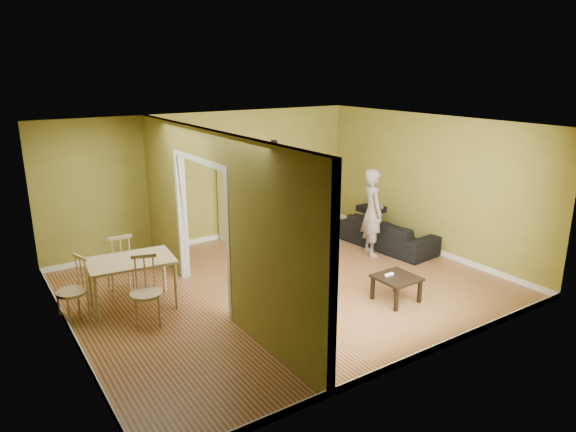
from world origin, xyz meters
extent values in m
plane|color=#A77C4C|center=(0.00, 0.00, 0.00)|extent=(6.50, 6.50, 0.00)
plane|color=white|center=(0.00, 0.00, 2.60)|extent=(6.50, 6.50, 0.00)
plane|color=olive|center=(0.00, 2.75, 1.30)|extent=(6.50, 0.00, 6.50)
plane|color=olive|center=(0.00, -2.75, 1.30)|extent=(6.50, 0.00, 6.50)
plane|color=olive|center=(-3.25, 0.00, 1.30)|extent=(0.00, 5.50, 5.50)
plane|color=olive|center=(3.25, 0.00, 1.30)|extent=(0.00, 5.50, 5.50)
cube|color=black|center=(1.50, 2.69, 1.90)|extent=(0.10, 0.10, 0.10)
imported|color=black|center=(2.70, 0.44, 0.38)|extent=(2.06, 1.04, 0.76)
imported|color=slate|center=(2.17, 0.33, 0.97)|extent=(0.86, 0.77, 1.94)
cube|color=white|center=(0.16, 2.56, 0.89)|extent=(0.02, 0.33, 1.78)
cube|color=white|center=(0.89, 2.56, 0.89)|extent=(0.02, 0.33, 1.78)
cube|color=white|center=(0.53, 2.71, 0.89)|extent=(0.75, 0.02, 1.78)
cube|color=white|center=(0.53, 2.56, 0.02)|extent=(0.71, 0.33, 0.02)
cube|color=white|center=(0.53, 2.56, 0.37)|extent=(0.71, 0.33, 0.02)
cube|color=white|center=(0.53, 2.56, 0.72)|extent=(0.71, 0.33, 0.02)
cube|color=white|center=(0.53, 2.56, 1.06)|extent=(0.71, 0.33, 0.02)
cube|color=white|center=(0.53, 2.56, 1.41)|extent=(0.71, 0.33, 0.02)
cube|color=white|center=(0.53, 2.56, 1.76)|extent=(0.71, 0.33, 0.02)
cube|color=navy|center=(0.56, 2.56, 0.49)|extent=(0.43, 0.28, 0.22)
cube|color=#226A57|center=(0.51, 2.56, 0.84)|extent=(0.44, 0.28, 0.22)
cube|color=navy|center=(0.54, 2.56, 1.18)|extent=(0.43, 0.28, 0.22)
cube|color=navy|center=(0.49, 2.56, 1.41)|extent=(0.45, 0.29, 0.23)
cube|color=black|center=(1.10, -1.41, 0.38)|extent=(0.59, 0.59, 0.04)
cube|color=black|center=(0.85, -1.65, 0.18)|extent=(0.05, 0.05, 0.36)
cube|color=black|center=(1.35, -1.65, 0.18)|extent=(0.05, 0.05, 0.36)
cube|color=black|center=(0.85, -1.16, 0.18)|extent=(0.05, 0.05, 0.36)
cube|color=black|center=(1.35, -1.16, 0.18)|extent=(0.05, 0.05, 0.36)
cube|color=white|center=(1.04, -1.31, 0.41)|extent=(0.15, 0.04, 0.03)
cube|color=tan|center=(-2.28, 0.58, 0.73)|extent=(1.20, 0.80, 0.04)
cylinder|color=tan|center=(-2.83, 0.23, 0.35)|extent=(0.05, 0.05, 0.71)
cylinder|color=tan|center=(-1.73, 0.23, 0.35)|extent=(0.05, 0.05, 0.71)
cylinder|color=tan|center=(-2.83, 0.93, 0.35)|extent=(0.05, 0.05, 0.71)
cylinder|color=tan|center=(-1.73, 0.93, 0.35)|extent=(0.05, 0.05, 0.71)
camera|label=1|loc=(-4.21, -6.47, 3.41)|focal=32.00mm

